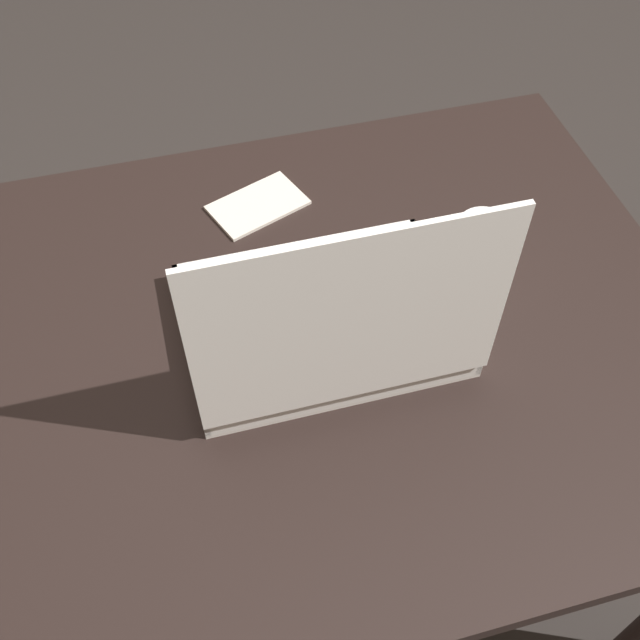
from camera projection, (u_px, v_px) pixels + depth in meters
ground_plane at (330, 533)px, 1.73m from camera, size 8.00×8.00×0.00m
dining_table at (334, 368)px, 1.20m from camera, size 1.10×0.93×0.78m
donut_box at (328, 322)px, 1.04m from camera, size 0.39×0.30×0.34m
coffee_mug at (482, 243)px, 1.17m from camera, size 0.08×0.08×0.08m
paper_napkin at (258, 205)px, 1.28m from camera, size 0.18×0.15×0.01m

